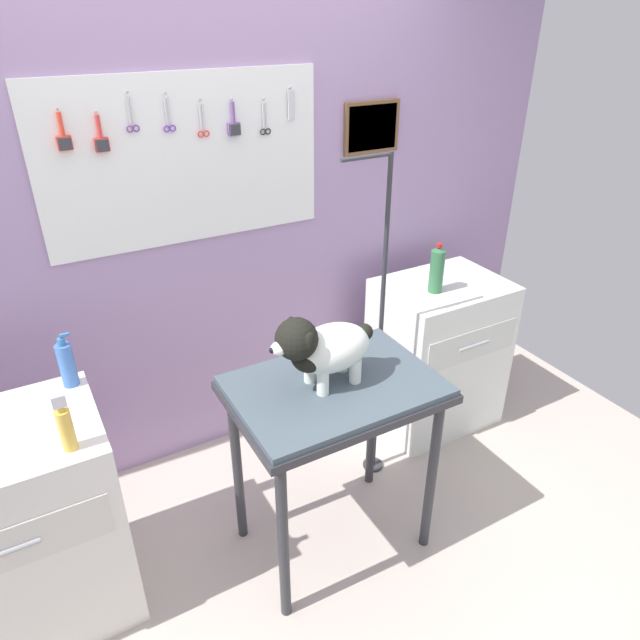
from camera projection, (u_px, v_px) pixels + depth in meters
name	position (u px, v px, depth m)	size (l,w,h in m)	color
ground	(348.00, 601.00, 2.48)	(4.40, 4.00, 0.04)	#BBAFA3
rear_wall_panel	(219.00, 247.00, 2.88)	(4.00, 0.11, 2.30)	#A486B3
grooming_table	(335.00, 405.00, 2.37)	(0.84, 0.59, 0.89)	#2D2D33
grooming_arm	(379.00, 342.00, 2.79)	(0.30, 0.11, 1.70)	#2D2D33
dog	(322.00, 347.00, 2.22)	(0.46, 0.22, 0.33)	white
counter_left	(10.00, 534.00, 2.20)	(0.80, 0.58, 0.91)	silver
cabinet_right	(437.00, 354.00, 3.35)	(0.68, 0.54, 0.89)	silver
pump_bottle_white	(67.00, 364.00, 2.24)	(0.06, 0.06, 0.23)	#4070C5
spray_bottle_short	(65.00, 426.00, 1.91)	(0.05, 0.05, 0.22)	gold
soda_bottle	(437.00, 270.00, 2.99)	(0.07, 0.07, 0.27)	#306940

